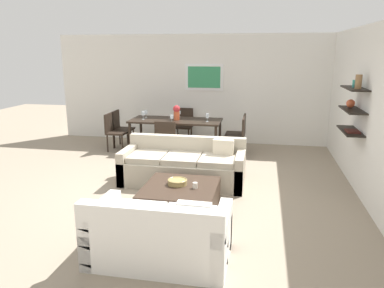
{
  "coord_description": "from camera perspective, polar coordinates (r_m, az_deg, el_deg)",
  "views": [
    {
      "loc": [
        1.43,
        -5.82,
        2.28
      ],
      "look_at": [
        0.27,
        0.2,
        0.75
      ],
      "focal_mm": 34.83,
      "sensor_mm": 36.0,
      "label": 1
    }
  ],
  "objects": [
    {
      "name": "wine_glass_left_near",
      "position": [
        8.67,
        -7.51,
        4.64
      ],
      "size": [
        0.07,
        0.07,
        0.19
      ],
      "color": "silver",
      "rests_on": "dining_table"
    },
    {
      "name": "loveseat_white",
      "position": [
        4.27,
        -4.95,
        -13.8
      ],
      "size": [
        1.53,
        0.9,
        0.78
      ],
      "color": "white",
      "rests_on": "ground"
    },
    {
      "name": "right_wall_shelf_unit",
      "position": [
        6.68,
        24.74,
        4.73
      ],
      "size": [
        0.34,
        8.2,
        2.7
      ],
      "color": "silver",
      "rests_on": "ground"
    },
    {
      "name": "dining_chair_right_far",
      "position": [
        8.63,
        7.24,
        2.02
      ],
      "size": [
        0.44,
        0.44,
        0.88
      ],
      "color": "black",
      "rests_on": "ground"
    },
    {
      "name": "dining_chair_head",
      "position": [
        9.46,
        -1.29,
        3.19
      ],
      "size": [
        0.44,
        0.44,
        0.88
      ],
      "color": "black",
      "rests_on": "ground"
    },
    {
      "name": "dining_table",
      "position": [
        8.61,
        -2.49,
        3.32
      ],
      "size": [
        2.08,
        0.9,
        0.75
      ],
      "color": "black",
      "rests_on": "ground"
    },
    {
      "name": "sofa_beige",
      "position": [
        6.61,
        -1.25,
        -3.51
      ],
      "size": [
        2.15,
        0.9,
        0.78
      ],
      "color": "#B2A893",
      "rests_on": "ground"
    },
    {
      "name": "candle_jar",
      "position": [
        5.34,
        0.47,
        -6.35
      ],
      "size": [
        0.07,
        0.07,
        0.08
      ],
      "primitive_type": "cylinder",
      "color": "silver",
      "rests_on": "coffee_table"
    },
    {
      "name": "coffee_table",
      "position": [
        5.5,
        -1.83,
        -8.33
      ],
      "size": [
        1.06,
        1.09,
        0.38
      ],
      "color": "#38281E",
      "rests_on": "ground"
    },
    {
      "name": "wine_glass_right_near",
      "position": [
        8.33,
        2.35,
        4.28
      ],
      "size": [
        0.07,
        0.07,
        0.18
      ],
      "color": "silver",
      "rests_on": "dining_table"
    },
    {
      "name": "dining_chair_right_near",
      "position": [
        8.24,
        7.05,
        1.45
      ],
      "size": [
        0.44,
        0.44,
        0.88
      ],
      "color": "black",
      "rests_on": "ground"
    },
    {
      "name": "decorative_bowl",
      "position": [
        5.49,
        -2.25,
        -5.79
      ],
      "size": [
        0.29,
        0.29,
        0.08
      ],
      "color": "#99844C",
      "rests_on": "coffee_table"
    },
    {
      "name": "dining_chair_left_near",
      "position": [
        8.9,
        -11.9,
        2.2
      ],
      "size": [
        0.44,
        0.44,
        0.88
      ],
      "color": "black",
      "rests_on": "ground"
    },
    {
      "name": "wine_glass_foot",
      "position": [
        8.2,
        -3.14,
        4.13
      ],
      "size": [
        0.07,
        0.07,
        0.17
      ],
      "color": "silver",
      "rests_on": "dining_table"
    },
    {
      "name": "wine_glass_head",
      "position": [
        8.96,
        -1.93,
        4.8
      ],
      "size": [
        0.06,
        0.06,
        0.15
      ],
      "color": "silver",
      "rests_on": "dining_table"
    },
    {
      "name": "dining_chair_left_far",
      "position": [
        9.27,
        -10.95,
        2.7
      ],
      "size": [
        0.44,
        0.44,
        0.88
      ],
      "color": "black",
      "rests_on": "ground"
    },
    {
      "name": "dining_chair_foot",
      "position": [
        7.83,
        -3.92,
        0.88
      ],
      "size": [
        0.44,
        0.44,
        0.88
      ],
      "color": "black",
      "rests_on": "ground"
    },
    {
      "name": "wine_glass_left_far",
      "position": [
        8.88,
        -7.06,
        4.85
      ],
      "size": [
        0.08,
        0.08,
        0.18
      ],
      "color": "silver",
      "rests_on": "dining_table"
    },
    {
      "name": "ground_plane",
      "position": [
        6.41,
        -2.69,
        -6.83
      ],
      "size": [
        18.0,
        18.0,
        0.0
      ],
      "primitive_type": "plane",
      "color": "gray"
    },
    {
      "name": "centerpiece_vase",
      "position": [
        8.54,
        -2.37,
        4.93
      ],
      "size": [
        0.16,
        0.16,
        0.34
      ],
      "color": "#D85933",
      "rests_on": "dining_table"
    },
    {
      "name": "back_wall_unit",
      "position": [
        9.46,
        4.03,
        8.36
      ],
      "size": [
        8.4,
        0.09,
        2.7
      ],
      "color": "silver",
      "rests_on": "ground"
    }
  ]
}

